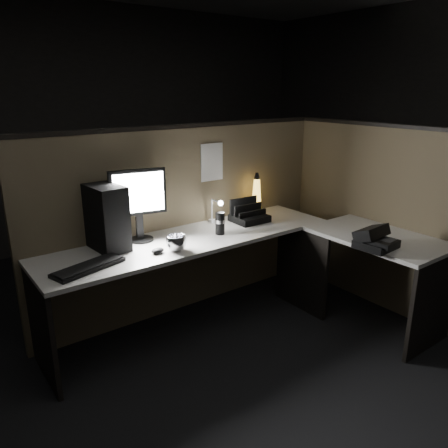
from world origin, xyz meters
TOP-DOWN VIEW (x-y plane):
  - floor at (0.00, 0.00)m, footprint 6.00×6.00m
  - room_shell at (0.00, 0.00)m, footprint 6.00×6.00m
  - partition_back at (0.00, 0.93)m, footprint 2.66×0.06m
  - partition_right at (1.33, 0.10)m, footprint 0.06×1.66m
  - desk at (0.18, 0.25)m, footprint 2.60×1.60m
  - pc_tower at (-0.75, 0.81)m, footprint 0.23×0.44m
  - monitor at (-0.48, 0.78)m, footprint 0.41×0.17m
  - keyboard at (-0.98, 0.49)m, footprint 0.48×0.27m
  - mouse at (-0.51, 0.47)m, footprint 0.10×0.08m
  - clip_lamp at (0.18, 0.76)m, footprint 0.04×0.17m
  - organizer at (0.45, 0.67)m, footprint 0.28×0.25m
  - lava_lamp at (0.64, 0.79)m, footprint 0.10×0.10m
  - travel_mug at (0.06, 0.54)m, footprint 0.07×0.07m
  - steel_mug at (-0.39, 0.44)m, footprint 0.16×0.16m
  - figurine at (0.68, 0.81)m, footprint 0.06×0.06m
  - pinned_paper at (0.24, 0.90)m, footprint 0.21×0.00m
  - desk_phone at (0.76, -0.33)m, footprint 0.28×0.29m

SIDE VIEW (x-z plane):
  - floor at x=0.00m, z-range 0.00..0.00m
  - desk at x=0.18m, z-range 0.22..0.95m
  - keyboard at x=-0.98m, z-range 0.73..0.75m
  - mouse at x=-0.51m, z-range 0.73..0.77m
  - partition_back at x=0.00m, z-range 0.00..1.50m
  - partition_right at x=1.33m, z-range 0.00..1.50m
  - organizer at x=0.45m, z-range 0.67..0.88m
  - figurine at x=0.68m, z-range 0.75..0.81m
  - steel_mug at x=-0.39m, z-range 0.73..0.84m
  - desk_phone at x=0.76m, z-range 0.71..0.87m
  - travel_mug at x=0.06m, z-range 0.73..0.90m
  - clip_lamp at x=0.18m, z-range 0.75..0.96m
  - lava_lamp at x=0.64m, z-range 0.70..1.07m
  - pc_tower at x=-0.75m, z-range 0.73..1.18m
  - monitor at x=-0.48m, z-range 0.78..1.31m
  - pinned_paper at x=0.24m, z-range 1.06..1.37m
  - room_shell at x=0.00m, z-range -1.38..4.62m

